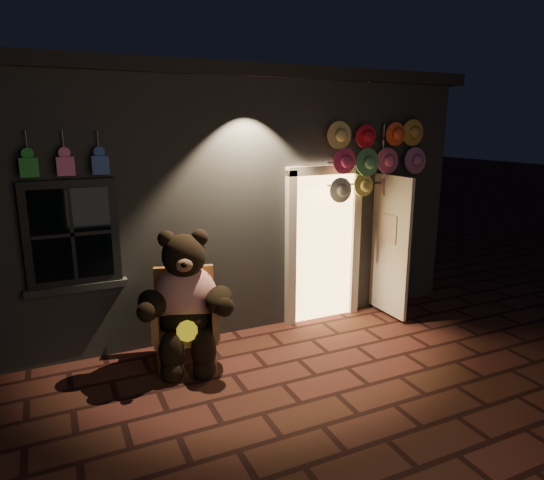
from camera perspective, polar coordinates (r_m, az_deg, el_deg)
ground at (r=5.47m, az=1.23°, el=-16.54°), size 60.00×60.00×0.00m
shop_building at (r=8.56m, az=-10.67°, el=6.50°), size 7.30×5.95×3.51m
wicker_armchair at (r=5.87m, az=-10.15°, el=-8.73°), size 0.87×0.83×1.08m
teddy_bear at (r=5.66m, az=-10.11°, el=-7.07°), size 1.14×1.01×1.61m
hat_rack at (r=6.93m, az=12.10°, el=9.03°), size 1.56×0.22×2.76m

